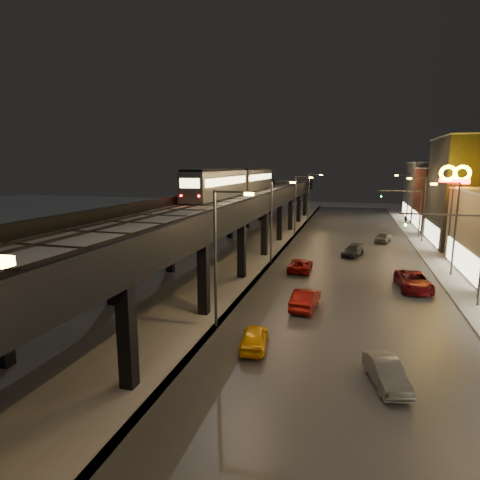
# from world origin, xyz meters

# --- Properties ---
(ground) EXTENTS (220.00, 220.00, 0.00)m
(ground) POSITION_xyz_m (0.00, 0.00, 0.00)
(ground) COLOR silver
(road_surface) EXTENTS (17.00, 120.00, 0.06)m
(road_surface) POSITION_xyz_m (7.50, 35.00, 0.03)
(road_surface) COLOR #46474D
(road_surface) RESTS_ON ground
(sidewalk_right) EXTENTS (4.00, 120.00, 0.14)m
(sidewalk_right) POSITION_xyz_m (17.50, 35.00, 0.07)
(sidewalk_right) COLOR #9FA1A8
(sidewalk_right) RESTS_ON ground
(under_viaduct_pavement) EXTENTS (11.00, 120.00, 0.06)m
(under_viaduct_pavement) POSITION_xyz_m (-6.00, 35.00, 0.03)
(under_viaduct_pavement) COLOR #9FA1A8
(under_viaduct_pavement) RESTS_ON ground
(elevated_viaduct) EXTENTS (9.00, 100.00, 6.30)m
(elevated_viaduct) POSITION_xyz_m (-6.00, 31.84, 5.62)
(elevated_viaduct) COLOR black
(elevated_viaduct) RESTS_ON ground
(viaduct_trackbed) EXTENTS (8.40, 100.00, 0.32)m
(viaduct_trackbed) POSITION_xyz_m (-6.01, 31.97, 6.39)
(viaduct_trackbed) COLOR #B2B7C1
(viaduct_trackbed) RESTS_ON elevated_viaduct
(viaduct_parapet_streetside) EXTENTS (0.30, 100.00, 1.10)m
(viaduct_parapet_streetside) POSITION_xyz_m (-1.65, 32.00, 6.85)
(viaduct_parapet_streetside) COLOR black
(viaduct_parapet_streetside) RESTS_ON elevated_viaduct
(viaduct_parapet_far) EXTENTS (0.30, 100.00, 1.10)m
(viaduct_parapet_far) POSITION_xyz_m (-10.35, 32.00, 6.85)
(viaduct_parapet_far) COLOR black
(viaduct_parapet_far) RESTS_ON elevated_viaduct
(building_e) EXTENTS (12.20, 12.20, 10.16)m
(building_e) POSITION_xyz_m (23.99, 62.00, 5.08)
(building_e) COLOR #5E2317
(building_e) RESTS_ON ground
(building_f) EXTENTS (12.20, 16.20, 11.16)m
(building_f) POSITION_xyz_m (23.99, 76.00, 5.58)
(building_f) COLOR #424245
(building_f) RESTS_ON ground
(streetlight_left_1) EXTENTS (2.57, 0.28, 9.00)m
(streetlight_left_1) POSITION_xyz_m (-0.43, 13.00, 5.24)
(streetlight_left_1) COLOR #38383A
(streetlight_left_1) RESTS_ON ground
(streetlight_left_2) EXTENTS (2.57, 0.28, 9.00)m
(streetlight_left_2) POSITION_xyz_m (-0.43, 31.00, 5.24)
(streetlight_left_2) COLOR #38383A
(streetlight_left_2) RESTS_ON ground
(streetlight_right_2) EXTENTS (2.56, 0.28, 9.00)m
(streetlight_right_2) POSITION_xyz_m (16.73, 31.00, 5.24)
(streetlight_right_2) COLOR #38383A
(streetlight_right_2) RESTS_ON ground
(streetlight_left_3) EXTENTS (2.57, 0.28, 9.00)m
(streetlight_left_3) POSITION_xyz_m (-0.43, 49.00, 5.24)
(streetlight_left_3) COLOR #38383A
(streetlight_left_3) RESTS_ON ground
(streetlight_right_3) EXTENTS (2.56, 0.28, 9.00)m
(streetlight_right_3) POSITION_xyz_m (16.73, 49.00, 5.24)
(streetlight_right_3) COLOR #38383A
(streetlight_right_3) RESTS_ON ground
(streetlight_left_4) EXTENTS (2.57, 0.28, 9.00)m
(streetlight_left_4) POSITION_xyz_m (-0.43, 67.00, 5.24)
(streetlight_left_4) COLOR #38383A
(streetlight_left_4) RESTS_ON ground
(streetlight_right_4) EXTENTS (2.56, 0.28, 9.00)m
(streetlight_right_4) POSITION_xyz_m (16.73, 67.00, 5.24)
(streetlight_right_4) COLOR #38383A
(streetlight_right_4) RESTS_ON ground
(traffic_light_rig_a) EXTENTS (6.10, 0.34, 7.00)m
(traffic_light_rig_a) POSITION_xyz_m (15.84, 22.00, 4.50)
(traffic_light_rig_a) COLOR #38383A
(traffic_light_rig_a) RESTS_ON ground
(traffic_light_rig_b) EXTENTS (6.10, 0.34, 7.00)m
(traffic_light_rig_b) POSITION_xyz_m (15.84, 52.00, 4.50)
(traffic_light_rig_b) COLOR #38383A
(traffic_light_rig_b) RESTS_ON ground
(subway_train) EXTENTS (2.92, 35.38, 3.48)m
(subway_train) POSITION_xyz_m (-8.50, 45.14, 8.35)
(subway_train) COLOR gray
(subway_train) RESTS_ON viaduct_trackbed
(car_taxi) EXTENTS (1.95, 3.85, 1.25)m
(car_taxi) POSITION_xyz_m (2.46, 10.65, 0.63)
(car_taxi) COLOR #FBB30E
(car_taxi) RESTS_ON ground
(car_near_white) EXTENTS (1.94, 4.58, 1.47)m
(car_near_white) POSITION_xyz_m (4.55, 18.07, 0.74)
(car_near_white) COLOR maroon
(car_near_white) RESTS_ON ground
(car_mid_silver) EXTENTS (2.15, 4.60, 1.27)m
(car_mid_silver) POSITION_xyz_m (2.81, 28.59, 0.64)
(car_mid_silver) COLOR #8B0805
(car_mid_silver) RESTS_ON ground
(car_onc_silver) EXTENTS (2.22, 3.95, 1.23)m
(car_onc_silver) POSITION_xyz_m (9.54, 8.45, 0.62)
(car_onc_silver) COLOR slate
(car_onc_silver) RESTS_ON ground
(car_onc_dark) EXTENTS (2.94, 5.59, 1.50)m
(car_onc_dark) POSITION_xyz_m (12.89, 25.16, 0.75)
(car_onc_dark) COLOR maroon
(car_onc_dark) RESTS_ON ground
(car_onc_white) EXTENTS (2.86, 4.58, 1.24)m
(car_onc_white) POSITION_xyz_m (7.82, 37.11, 0.62)
(car_onc_white) COLOR black
(car_onc_white) RESTS_ON ground
(car_onc_red) EXTENTS (2.64, 4.35, 1.38)m
(car_onc_red) POSITION_xyz_m (11.76, 47.18, 0.69)
(car_onc_red) COLOR #5C5E61
(car_onc_red) RESTS_ON ground
(sign_mcdonalds) EXTENTS (3.14, 0.77, 10.55)m
(sign_mcdonalds) POSITION_xyz_m (18.00, 37.82, 8.65)
(sign_mcdonalds) COLOR #38383A
(sign_mcdonalds) RESTS_ON ground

